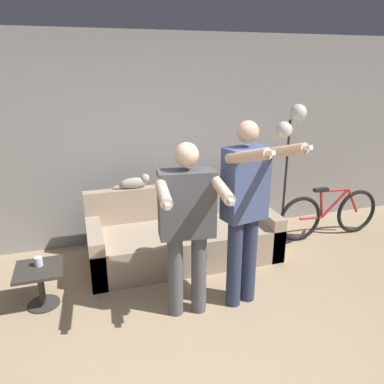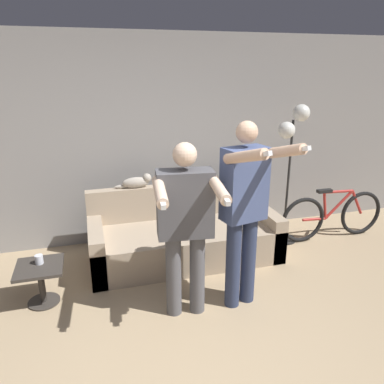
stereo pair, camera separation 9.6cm
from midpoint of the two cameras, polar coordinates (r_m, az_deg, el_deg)
ground_plane at (r=3.08m, az=1.82°, el=-26.86°), size 16.00×16.00×0.00m
wall_back at (r=4.78m, az=-7.54°, el=7.64°), size 10.00×0.05×2.60m
couch at (r=4.50m, az=-0.60°, el=-6.87°), size 2.19×0.91×0.82m
person_left at (r=3.23m, az=-0.14°, el=-4.31°), size 0.60×0.72×1.61m
person_right at (r=3.38m, az=8.86°, el=-2.05°), size 0.56×0.72×1.76m
cat at (r=4.50m, az=-7.72°, el=1.56°), size 0.44×0.11×0.17m
floor_lamp at (r=4.78m, az=15.60°, el=7.71°), size 0.38×0.33×1.77m
side_table at (r=3.92m, az=-21.42°, el=-11.88°), size 0.43×0.43×0.40m
cup at (r=3.89m, az=-21.62°, el=-9.53°), size 0.08×0.08×0.09m
bicycle at (r=5.32m, az=21.12°, el=-3.34°), size 1.50×0.07×0.70m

